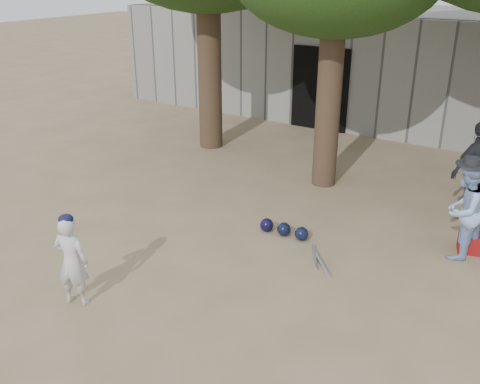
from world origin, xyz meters
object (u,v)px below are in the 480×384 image
Objects in this scene: red_bag at (473,243)px; boy_player at (72,261)px; spectator_dark at (477,172)px; spectator_blue at (463,211)px.

boy_player is at bearing -134.21° from red_bag.
spectator_dark is at bearing -143.09° from boy_player.
spectator_dark is at bearing 102.50° from red_bag.
boy_player is 5.67m from spectator_blue.
spectator_dark reaches higher than red_bag.
spectator_blue is at bearing 42.82° from spectator_dark.
spectator_dark reaches higher than spectator_blue.
spectator_blue is at bearing -152.72° from boy_player.
boy_player reaches higher than red_bag.
spectator_dark is 4.24× the size of red_bag.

